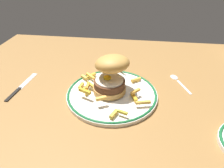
# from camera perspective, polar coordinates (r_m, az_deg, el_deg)

# --- Properties ---
(ground_plane) EXTENTS (1.33, 0.94, 0.04)m
(ground_plane) POSITION_cam_1_polar(r_m,az_deg,el_deg) (0.73, 4.01, -2.55)
(ground_plane) COLOR olive
(dinner_plate) EXTENTS (0.30, 0.30, 0.02)m
(dinner_plate) POSITION_cam_1_polar(r_m,az_deg,el_deg) (0.67, -0.00, -2.68)
(dinner_plate) COLOR white
(dinner_plate) RESTS_ON ground_plane
(burger) EXTENTS (0.15, 0.16, 0.13)m
(burger) POSITION_cam_1_polar(r_m,az_deg,el_deg) (0.65, -0.28, 3.10)
(burger) COLOR #C78E47
(burger) RESTS_ON dinner_plate
(fries_pile) EXTENTS (0.25, 0.29, 0.03)m
(fries_pile) POSITION_cam_1_polar(r_m,az_deg,el_deg) (0.67, -1.92, -1.15)
(fries_pile) COLOR gold
(fries_pile) RESTS_ON dinner_plate
(knife) EXTENTS (0.03, 0.18, 0.01)m
(knife) POSITION_cam_1_polar(r_m,az_deg,el_deg) (0.78, -24.48, -1.07)
(knife) COLOR black
(knife) RESTS_ON ground_plane
(spoon) EXTENTS (0.07, 0.13, 0.01)m
(spoon) POSITION_cam_1_polar(r_m,az_deg,el_deg) (0.80, 17.52, 1.49)
(spoon) COLOR silver
(spoon) RESTS_ON ground_plane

